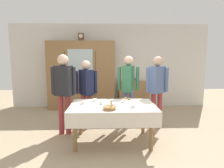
# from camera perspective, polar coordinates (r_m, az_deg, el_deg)

# --- Properties ---
(ground_plane) EXTENTS (12.00, 12.00, 0.00)m
(ground_plane) POSITION_cam_1_polar(r_m,az_deg,el_deg) (4.29, 0.09, -15.00)
(ground_plane) COLOR tan
(ground_plane) RESTS_ON ground
(back_wall) EXTENTS (6.40, 0.10, 2.70)m
(back_wall) POSITION_cam_1_polar(r_m,az_deg,el_deg) (6.61, -0.67, 5.16)
(back_wall) COLOR silver
(back_wall) RESTS_ON ground
(dining_table) EXTENTS (1.63, 1.08, 0.74)m
(dining_table) POSITION_cam_1_polar(r_m,az_deg,el_deg) (3.86, 0.21, -7.49)
(dining_table) COLOR olive
(dining_table) RESTS_ON ground
(wall_cabinet) EXTENTS (2.09, 0.46, 2.14)m
(wall_cabinet) POSITION_cam_1_polar(r_m,az_deg,el_deg) (6.38, -8.73, 2.45)
(wall_cabinet) COLOR olive
(wall_cabinet) RESTS_ON ground
(mantel_clock) EXTENTS (0.18, 0.11, 0.24)m
(mantel_clock) POSITION_cam_1_polar(r_m,az_deg,el_deg) (6.38, -8.87, 13.15)
(mantel_clock) COLOR brown
(mantel_clock) RESTS_ON wall_cabinet
(bookshelf_low) EXTENTS (0.96, 0.35, 0.86)m
(bookshelf_low) POSITION_cam_1_polar(r_m,az_deg,el_deg) (6.54, 6.21, -3.04)
(bookshelf_low) COLOR olive
(bookshelf_low) RESTS_ON ground
(book_stack) EXTENTS (0.17, 0.23, 0.12)m
(book_stack) POSITION_cam_1_polar(r_m,az_deg,el_deg) (6.46, 6.27, 1.22)
(book_stack) COLOR #664C7A
(book_stack) RESTS_ON bookshelf_low
(tea_cup_mid_right) EXTENTS (0.13, 0.13, 0.06)m
(tea_cup_mid_right) POSITION_cam_1_polar(r_m,az_deg,el_deg) (3.68, 6.01, -6.30)
(tea_cup_mid_right) COLOR silver
(tea_cup_mid_right) RESTS_ON dining_table
(tea_cup_far_left) EXTENTS (0.13, 0.13, 0.06)m
(tea_cup_far_left) POSITION_cam_1_polar(r_m,az_deg,el_deg) (3.88, -3.08, -5.52)
(tea_cup_far_left) COLOR silver
(tea_cup_far_left) RESTS_ON dining_table
(tea_cup_back_edge) EXTENTS (0.13, 0.13, 0.06)m
(tea_cup_back_edge) POSITION_cam_1_polar(r_m,az_deg,el_deg) (3.96, -8.37, -5.33)
(tea_cup_back_edge) COLOR white
(tea_cup_back_edge) RESTS_ON dining_table
(tea_cup_center) EXTENTS (0.13, 0.13, 0.06)m
(tea_cup_center) POSITION_cam_1_polar(r_m,az_deg,el_deg) (3.76, 0.20, -5.95)
(tea_cup_center) COLOR silver
(tea_cup_center) RESTS_ON dining_table
(tea_cup_near_left) EXTENTS (0.13, 0.13, 0.06)m
(tea_cup_near_left) POSITION_cam_1_polar(r_m,az_deg,el_deg) (4.15, -4.92, -4.63)
(tea_cup_near_left) COLOR white
(tea_cup_near_left) RESTS_ON dining_table
(tea_cup_near_right) EXTENTS (0.13, 0.13, 0.06)m
(tea_cup_near_right) POSITION_cam_1_polar(r_m,az_deg,el_deg) (4.03, 3.37, -5.00)
(tea_cup_near_right) COLOR white
(tea_cup_near_right) RESTS_ON dining_table
(bread_basket) EXTENTS (0.24, 0.24, 0.16)m
(bread_basket) POSITION_cam_1_polar(r_m,az_deg,el_deg) (3.52, -0.70, -6.81)
(bread_basket) COLOR #9E7542
(bread_basket) RESTS_ON dining_table
(pastry_plate) EXTENTS (0.28, 0.28, 0.05)m
(pastry_plate) POSITION_cam_1_polar(r_m,az_deg,el_deg) (4.27, 4.08, -4.46)
(pastry_plate) COLOR white
(pastry_plate) RESTS_ON dining_table
(spoon_far_left) EXTENTS (0.12, 0.02, 0.01)m
(spoon_far_left) POSITION_cam_1_polar(r_m,az_deg,el_deg) (3.75, 9.65, -6.50)
(spoon_far_left) COLOR silver
(spoon_far_left) RESTS_ON dining_table
(spoon_mid_right) EXTENTS (0.12, 0.02, 0.01)m
(spoon_mid_right) POSITION_cam_1_polar(r_m,az_deg,el_deg) (4.10, 8.94, -5.21)
(spoon_mid_right) COLOR silver
(spoon_mid_right) RESTS_ON dining_table
(person_by_cabinet) EXTENTS (0.52, 0.38, 1.67)m
(person_by_cabinet) POSITION_cam_1_polar(r_m,az_deg,el_deg) (4.74, 12.78, -0.18)
(person_by_cabinet) COLOR #933338
(person_by_cabinet) RESTS_ON ground
(person_beside_shelf) EXTENTS (0.52, 0.32, 1.71)m
(person_beside_shelf) POSITION_cam_1_polar(r_m,az_deg,el_deg) (4.31, -13.67, -0.61)
(person_beside_shelf) COLOR #933338
(person_beside_shelf) RESTS_ON ground
(person_near_right_end) EXTENTS (0.52, 0.41, 1.58)m
(person_near_right_end) POSITION_cam_1_polar(r_m,az_deg,el_deg) (4.69, -7.39, -0.93)
(person_near_right_end) COLOR #933338
(person_near_right_end) RESTS_ON ground
(person_behind_table_right) EXTENTS (0.52, 0.41, 1.68)m
(person_behind_table_right) POSITION_cam_1_polar(r_m,az_deg,el_deg) (4.81, 4.70, 0.19)
(person_behind_table_right) COLOR slate
(person_behind_table_right) RESTS_ON ground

